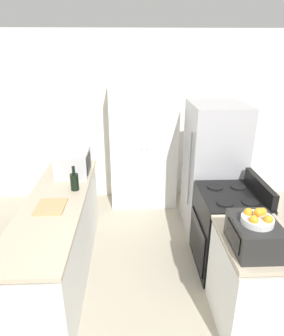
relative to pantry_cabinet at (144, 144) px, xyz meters
The scene contains 11 objects.
wall_back 0.43m from the pantry_cabinet, 103.55° to the left, with size 7.00×0.06×2.60m.
counter_left 1.95m from the pantry_cabinet, 121.49° to the right, with size 0.60×2.27×0.91m.
counter_right 2.55m from the pantry_cabinet, 70.37° to the right, with size 0.60×0.77×0.91m.
pantry_cabinet is the anchor object (origin of this frame).
stove 1.86m from the pantry_cabinet, 61.25° to the right, with size 0.66×0.75×1.07m.
refrigerator 1.16m from the pantry_cabinet, 40.88° to the right, with size 0.69×0.79×1.72m.
microwave 1.29m from the pantry_cabinet, 134.01° to the right, with size 0.39×0.47×0.29m.
wine_bottle 1.60m from the pantry_cabinet, 120.39° to the right, with size 0.09×0.09×0.27m.
toaster_oven 2.56m from the pantry_cabinet, 73.49° to the right, with size 0.34×0.43×0.23m.
fruit_bowl 2.59m from the pantry_cabinet, 73.65° to the right, with size 0.24×0.24×0.13m.
cutting_board 2.02m from the pantry_cabinet, 119.02° to the right, with size 0.27×0.32×0.02m.
Camera 1 is at (-0.13, -1.50, 2.35)m, focal length 32.00 mm.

